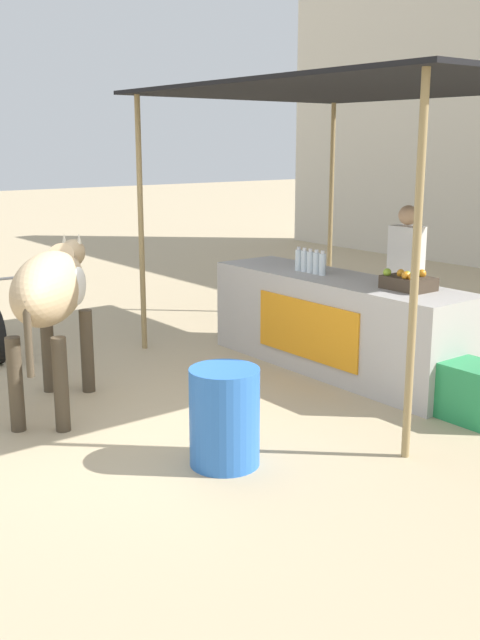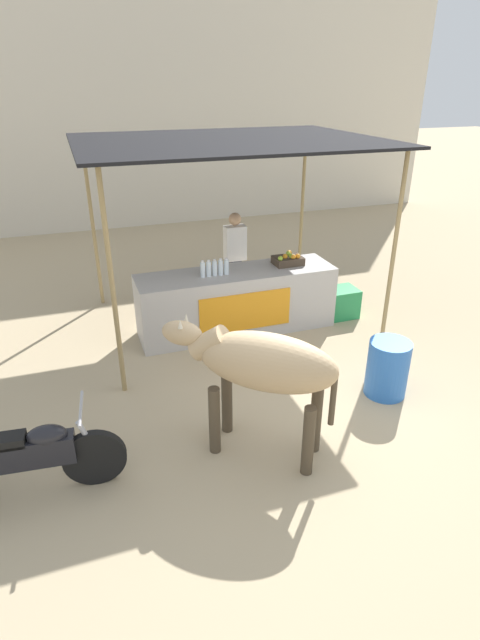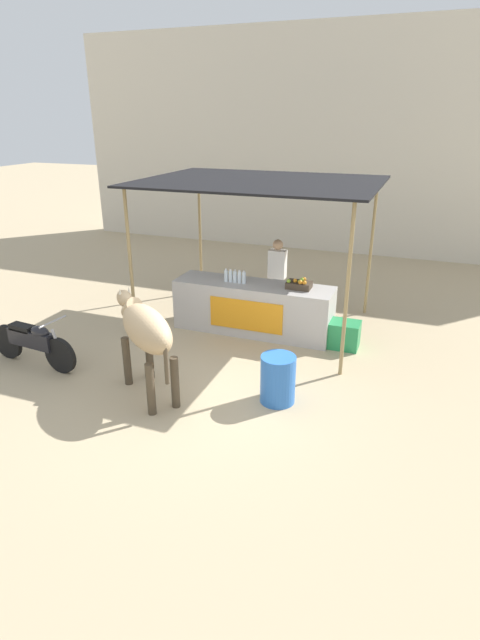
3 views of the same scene
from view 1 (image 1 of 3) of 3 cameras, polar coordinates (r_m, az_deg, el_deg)
The scene contains 9 objects.
ground_plane at distance 6.48m, azimuth -6.84°, elevation -7.24°, with size 60.00×60.00×0.00m, color tan.
stall_counter at distance 7.64m, azimuth 7.32°, elevation -0.28°, with size 3.00×0.82×0.96m.
stall_awning at distance 7.65m, azimuth 9.51°, elevation 16.30°, with size 4.20×3.20×2.80m.
water_bottle_row at distance 7.74m, azimuth 5.37°, elevation 4.44°, with size 0.43×0.07×0.25m.
fruit_crate at distance 7.00m, azimuth 12.72°, elevation 2.88°, with size 0.44×0.32×0.18m.
vendor_behind_counter at distance 7.96m, azimuth 12.44°, elevation 2.78°, with size 0.34×0.22×1.65m.
cooler_box at distance 6.57m, azimuth 17.34°, elevation -5.26°, with size 0.60×0.44×0.48m, color #268C4C.
water_barrel at distance 5.40m, azimuth -1.18°, elevation -7.39°, with size 0.51×0.51×0.72m, color blue.
cow at distance 6.56m, azimuth -14.12°, elevation 2.10°, with size 1.65×1.42×1.44m.
Camera 1 is at (5.23, -3.07, 2.28)m, focal length 42.00 mm.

